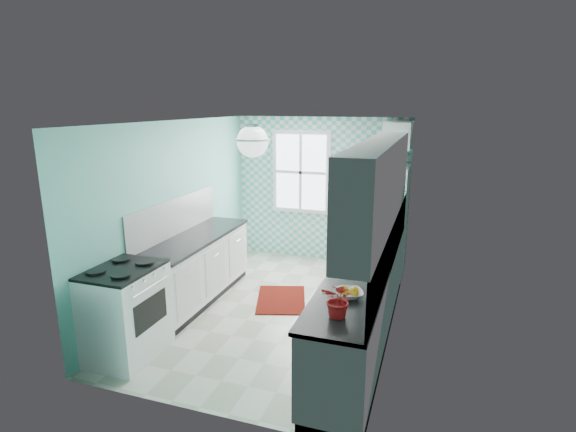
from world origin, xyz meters
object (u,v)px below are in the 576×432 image
(ceiling_light, at_px, (252,141))
(potted_plant, at_px, (339,300))
(microwave, at_px, (385,155))
(fridge, at_px, (381,221))
(fruit_bowl, at_px, (349,294))
(stove, at_px, (125,311))
(sink, at_px, (377,240))

(ceiling_light, distance_m, potted_plant, 1.99)
(microwave, bearing_deg, fridge, 50.58)
(fridge, height_order, potted_plant, fridge)
(fridge, xyz_separation_m, potted_plant, (0.09, -3.61, 0.22))
(fruit_bowl, bearing_deg, stove, -174.71)
(potted_plant, relative_size, microwave, 0.53)
(fruit_bowl, xyz_separation_m, microwave, (-0.09, 3.17, 0.97))
(microwave, bearing_deg, sink, 91.29)
(ceiling_light, distance_m, microwave, 2.85)
(ceiling_light, relative_size, stove, 0.35)
(ceiling_light, relative_size, potted_plant, 1.08)
(sink, bearing_deg, microwave, 90.59)
(potted_plant, bearing_deg, microwave, 91.43)
(stove, bearing_deg, fridge, 58.17)
(fridge, relative_size, stove, 1.76)
(sink, distance_m, potted_plant, 2.38)
(stove, relative_size, fruit_bowl, 3.80)
(stove, xyz_separation_m, sink, (2.40, 2.16, 0.41))
(potted_plant, bearing_deg, ceiling_light, 139.83)
(potted_plant, bearing_deg, sink, 89.90)
(fruit_bowl, bearing_deg, fridge, 91.63)
(microwave, bearing_deg, ceiling_light, 63.77)
(ceiling_light, distance_m, stove, 2.30)
(sink, relative_size, potted_plant, 1.65)
(ceiling_light, height_order, fruit_bowl, ceiling_light)
(ceiling_light, relative_size, fruit_bowl, 1.32)
(ceiling_light, bearing_deg, stove, -146.32)
(fridge, xyz_separation_m, sink, (0.09, -1.23, 0.05))
(stove, relative_size, potted_plant, 3.11)
(stove, height_order, sink, sink)
(ceiling_light, bearing_deg, fridge, 66.84)
(sink, relative_size, microwave, 0.87)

